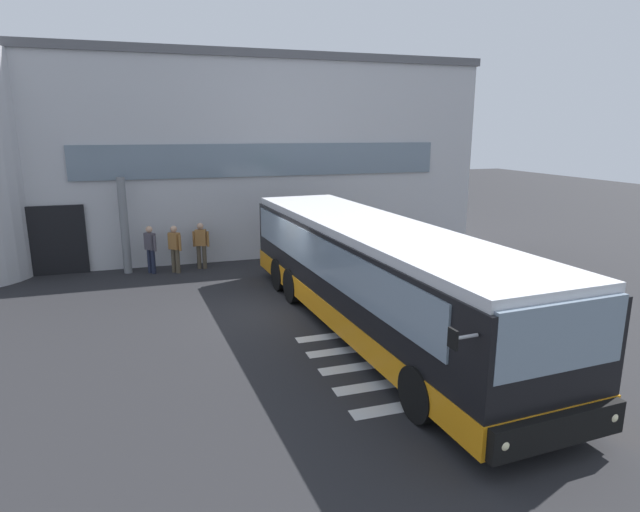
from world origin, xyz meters
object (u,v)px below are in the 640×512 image
bus_main_foreground (373,278)px  passenger_at_curb_edge (201,242)px  passenger_by_doorway (175,247)px  safety_bollard_yellow (356,255)px  entry_support_column (124,226)px  passenger_near_column (150,247)px

bus_main_foreground → passenger_at_curb_edge: 8.26m
passenger_by_doorway → safety_bollard_yellow: size_ratio=1.86×
entry_support_column → passenger_by_doorway: (1.61, -0.51, -0.74)m
passenger_near_column → passenger_by_doorway: same height
bus_main_foreground → passenger_at_curb_edge: bus_main_foreground is taller
bus_main_foreground → passenger_at_curb_edge: bearing=114.6°
entry_support_column → bus_main_foreground: bearing=-52.1°
passenger_by_doorway → passenger_at_curb_edge: 0.99m
bus_main_foreground → passenger_near_column: size_ratio=7.33×
entry_support_column → bus_main_foreground: size_ratio=0.27×
bus_main_foreground → safety_bollard_yellow: size_ratio=13.63×
passenger_at_curb_edge → bus_main_foreground: bearing=-65.4°
passenger_at_curb_edge → safety_bollard_yellow: size_ratio=1.86×
entry_support_column → safety_bollard_yellow: 8.19m
bus_main_foreground → passenger_at_curb_edge: (-3.44, 7.50, -0.37)m
safety_bollard_yellow → passenger_by_doorway: bearing=168.4°
passenger_at_curb_edge → passenger_by_doorway: bearing=-161.0°
entry_support_column → bus_main_foreground: (5.99, -7.68, -0.34)m
passenger_near_column → passenger_by_doorway: (0.81, -0.19, 0.00)m
bus_main_foreground → passenger_by_doorway: size_ratio=7.33×
passenger_by_doorway → passenger_near_column: bearing=166.5°
passenger_near_column → passenger_by_doorway: bearing=-13.5°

